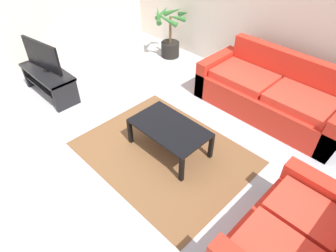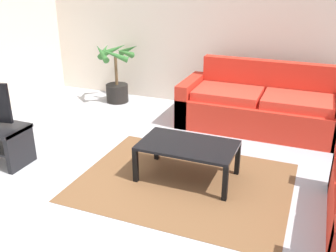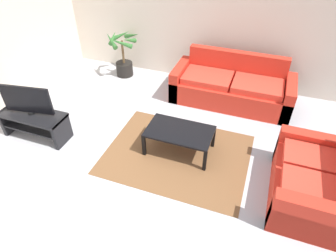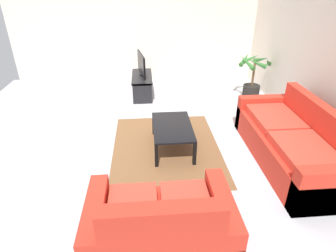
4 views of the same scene
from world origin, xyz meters
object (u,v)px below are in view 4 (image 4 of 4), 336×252
Objects in this scene: couch_loveseat at (160,228)px; tv_stand at (142,82)px; tv at (141,64)px; coffee_table at (172,129)px; couch_main at (291,143)px; potted_palm at (252,80)px.

couch_loveseat is 4.26m from tv_stand.
tv is 0.80× the size of coffee_table.
couch_loveseat is 1.93m from coffee_table.
couch_main reaches higher than coffee_table.
coffee_table is (2.36, 0.46, -0.36)m from tv.
tv_stand is at bearing -99.67° from potted_palm.
coffee_table is at bearing 170.87° from couch_loveseat.
potted_palm is (0.41, 2.43, 0.13)m from tv_stand.
tv is at bearing 99.20° from tv_stand.
potted_palm reaches higher than couch_main.
couch_main is 1.78m from coffee_table.
tv_stand is 1.35× the size of tv.
tv is 2.43m from coffee_table.
coffee_table is (-1.90, 0.31, 0.06)m from couch_loveseat.
couch_loveseat reaches higher than coffee_table.
couch_main is 2.22× the size of coffee_table.
tv reaches higher than couch_loveseat.
tv_stand is (-2.86, -2.17, -0.00)m from couch_main.
potted_palm reaches higher than tv_stand.
potted_palm is (-1.94, 1.97, 0.07)m from coffee_table.
tv_stand reaches higher than coffee_table.
couch_main is 3.61m from tv.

